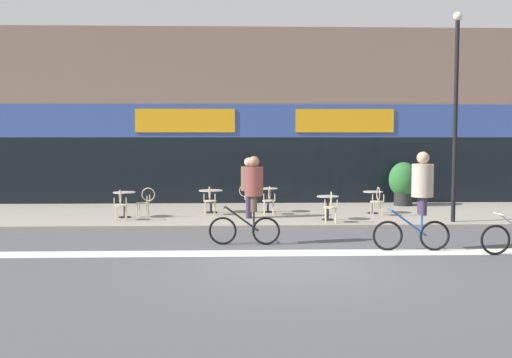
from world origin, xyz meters
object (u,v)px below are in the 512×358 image
at_px(cyclist_2, 420,192).
at_px(bistro_table_3, 328,203).
at_px(cafe_chair_2_near, 269,198).
at_px(cafe_chair_2_side, 248,196).
at_px(bistro_table_1, 211,196).
at_px(cafe_chair_0_near, 121,203).
at_px(cafe_chair_0_side, 145,200).
at_px(cafe_chair_3_near, 331,205).
at_px(cafe_chair_4_near, 377,199).
at_px(bistro_table_4, 373,198).
at_px(bistro_table_0, 124,199).
at_px(lamp_post, 456,103).
at_px(cyclist_0, 252,193).
at_px(cafe_chair_1_near, 210,199).
at_px(pedestrian_near_end, 249,182).
at_px(bistro_table_2, 268,195).
at_px(planter_pot, 403,182).

bearing_deg(cyclist_2, bistro_table_3, -68.14).
height_order(cafe_chair_2_near, cafe_chair_2_side, same).
distance_m(bistro_table_1, cafe_chair_0_near, 3.05).
height_order(cafe_chair_0_near, cafe_chair_0_side, same).
relative_size(cafe_chair_3_near, cafe_chair_4_near, 1.00).
bearing_deg(cafe_chair_2_side, bistro_table_4, 0.28).
height_order(bistro_table_0, lamp_post, lamp_post).
bearing_deg(cyclist_0, bistro_table_1, -73.59).
relative_size(cafe_chair_1_near, lamp_post, 0.15).
height_order(cafe_chair_1_near, pedestrian_near_end, pedestrian_near_end).
xyz_separation_m(cafe_chair_2_side, cafe_chair_3_near, (2.27, -2.42, 0.00)).
bearing_deg(cafe_chair_3_near, bistro_table_4, -33.47).
xyz_separation_m(bistro_table_4, pedestrian_near_end, (-3.95, -0.90, 0.58)).
distance_m(bistro_table_2, cyclist_2, 6.70).
height_order(bistro_table_1, cafe_chair_2_side, cafe_chair_2_side).
height_order(bistro_table_3, cyclist_0, cyclist_0).
xyz_separation_m(bistro_table_0, bistro_table_2, (4.38, 1.07, 0.00)).
distance_m(bistro_table_1, cafe_chair_2_near, 1.93).
bearing_deg(cafe_chair_0_side, bistro_table_1, -146.22).
bearing_deg(pedestrian_near_end, cyclist_0, 98.11).
xyz_separation_m(cafe_chair_2_near, lamp_post, (5.18, -1.66, 2.85)).
relative_size(cyclist_0, pedestrian_near_end, 1.16).
relative_size(bistro_table_1, cafe_chair_3_near, 0.85).
distance_m(bistro_table_0, cafe_chair_3_near, 6.17).
relative_size(bistro_table_0, bistro_table_1, 1.01).
bearing_deg(cafe_chair_0_near, cafe_chair_2_side, -70.30).
bearing_deg(cyclist_0, cafe_chair_2_side, -87.04).
distance_m(cafe_chair_2_near, pedestrian_near_end, 1.07).
bearing_deg(cafe_chair_3_near, cafe_chair_1_near, 68.55).
relative_size(bistro_table_4, pedestrian_near_end, 0.39).
relative_size(cafe_chair_2_side, planter_pot, 0.59).
xyz_separation_m(bistro_table_0, bistro_table_3, (6.03, -0.72, -0.05)).
relative_size(bistro_table_3, lamp_post, 0.12).
relative_size(bistro_table_1, cyclist_2, 0.34).
height_order(cafe_chair_0_near, cyclist_2, cyclist_2).
bearing_deg(bistro_table_4, cyclist_2, -92.22).
relative_size(bistro_table_2, cafe_chair_1_near, 0.86).
bearing_deg(cyclist_0, cafe_chair_2_near, -95.17).
height_order(bistro_table_1, lamp_post, lamp_post).
bearing_deg(lamp_post, cafe_chair_0_near, 176.51).
distance_m(bistro_table_1, planter_pot, 6.94).
relative_size(cafe_chair_4_near, planter_pot, 0.59).
relative_size(bistro_table_0, cafe_chair_0_side, 0.86).
height_order(planter_pot, cyclist_2, cyclist_2).
height_order(bistro_table_4, planter_pot, planter_pot).
bearing_deg(cafe_chair_4_near, bistro_table_0, 90.66).
bearing_deg(planter_pot, bistro_table_1, -165.21).
distance_m(bistro_table_3, lamp_post, 4.57).
xyz_separation_m(bistro_table_3, bistro_table_4, (1.65, 1.42, -0.00)).
distance_m(bistro_table_0, lamp_post, 10.04).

